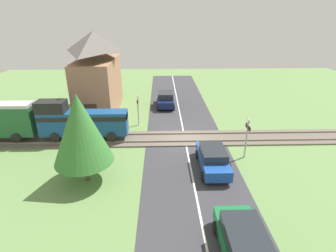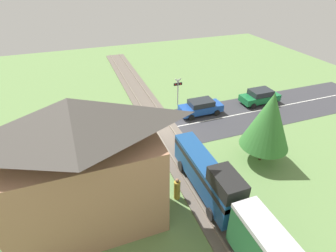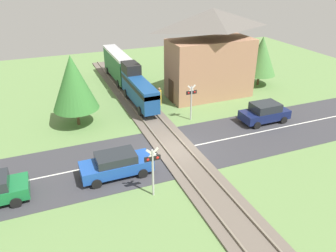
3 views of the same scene
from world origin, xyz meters
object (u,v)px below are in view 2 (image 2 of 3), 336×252
(crossing_signal_east_approach, at_px, (140,143))
(station_building, at_px, (84,173))
(train, at_px, (243,223))
(pedestrian_by_station, at_px, (177,189))
(car_far_side, at_px, (64,151))
(car_behind_queue, at_px, (260,96))
(crossing_signal_west_approach, at_px, (178,88))
(car_near_crossing, at_px, (201,107))

(crossing_signal_east_approach, relative_size, station_building, 0.36)
(train, height_order, pedestrian_by_station, train)
(pedestrian_by_station, bearing_deg, station_building, 3.44)
(train, bearing_deg, car_far_side, -52.25)
(car_far_side, xyz_separation_m, car_behind_queue, (-19.97, -2.88, -0.03))
(train, height_order, car_far_side, train)
(car_far_side, height_order, car_behind_queue, car_far_side)
(pedestrian_by_station, bearing_deg, crossing_signal_east_approach, -72.31)
(train, xyz_separation_m, station_building, (7.04, -3.98, 2.12))
(crossing_signal_west_approach, xyz_separation_m, crossing_signal_east_approach, (6.19, 8.13, 0.00))
(car_far_side, xyz_separation_m, station_building, (-1.39, 6.92, 3.14))
(crossing_signal_west_approach, xyz_separation_m, station_building, (10.14, 12.42, 2.03))
(train, distance_m, car_behind_queue, 18.00)
(car_far_side, distance_m, station_building, 7.73)
(station_building, relative_size, pedestrian_by_station, 5.16)
(crossing_signal_west_approach, xyz_separation_m, pedestrian_by_station, (4.92, 12.11, -1.20))
(train, height_order, station_building, station_building)
(car_near_crossing, relative_size, station_building, 0.51)
(train, bearing_deg, crossing_signal_east_approach, -69.48)
(train, height_order, car_behind_queue, train)
(car_near_crossing, bearing_deg, station_building, 40.30)
(car_near_crossing, distance_m, car_far_side, 13.27)
(train, xyz_separation_m, crossing_signal_east_approach, (3.10, -8.28, 0.09))
(train, bearing_deg, car_near_crossing, -108.14)
(train, xyz_separation_m, pedestrian_by_station, (1.83, -4.29, -1.11))
(crossing_signal_west_approach, relative_size, station_building, 0.36)
(car_far_side, height_order, crossing_signal_east_approach, crossing_signal_east_approach)
(train, bearing_deg, station_building, -29.46)
(car_far_side, relative_size, crossing_signal_west_approach, 1.30)
(car_behind_queue, xyz_separation_m, crossing_signal_east_approach, (14.63, 5.50, 1.14))
(crossing_signal_west_approach, distance_m, pedestrian_by_station, 13.13)
(car_behind_queue, relative_size, crossing_signal_west_approach, 1.37)
(car_far_side, relative_size, crossing_signal_east_approach, 1.30)
(car_near_crossing, bearing_deg, car_behind_queue, -180.00)
(train, distance_m, station_building, 8.36)
(train, height_order, car_near_crossing, train)
(car_far_side, xyz_separation_m, crossing_signal_east_approach, (-5.34, 2.62, 1.11))
(car_behind_queue, height_order, crossing_signal_east_approach, crossing_signal_east_approach)
(car_behind_queue, bearing_deg, crossing_signal_west_approach, -17.28)
(train, relative_size, station_building, 1.76)
(car_far_side, distance_m, pedestrian_by_station, 9.35)
(crossing_signal_east_approach, xyz_separation_m, station_building, (3.95, 4.30, 2.03))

